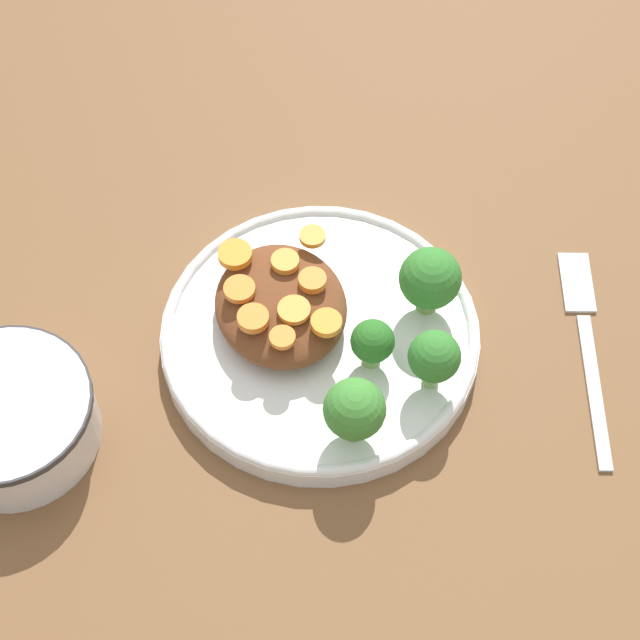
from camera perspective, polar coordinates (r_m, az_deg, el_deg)
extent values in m
plane|color=brown|center=(0.81, 0.00, -1.26)|extent=(4.00, 4.00, 0.00)
cylinder|color=white|center=(0.80, 0.00, -0.93)|extent=(0.24, 0.24, 0.02)
torus|color=white|center=(0.79, 0.00, -0.59)|extent=(0.24, 0.24, 0.01)
cylinder|color=silver|center=(0.78, -16.23, -5.10)|extent=(0.12, 0.12, 0.05)
cylinder|color=#333338|center=(0.76, -16.62, -4.30)|extent=(0.12, 0.12, 0.01)
cylinder|color=white|center=(0.77, -16.49, -4.55)|extent=(0.10, 0.10, 0.01)
ellipsoid|color=brown|center=(0.79, -2.10, 0.79)|extent=(0.11, 0.10, 0.03)
cylinder|color=#7FA85B|center=(0.77, 2.77, -1.84)|extent=(0.01, 0.01, 0.02)
sphere|color=#286B23|center=(0.76, 2.82, -1.13)|extent=(0.03, 0.03, 0.03)
cylinder|color=#759E51|center=(0.80, 5.76, 1.18)|extent=(0.02, 0.02, 0.02)
sphere|color=#337A2D|center=(0.78, 5.91, 2.20)|extent=(0.05, 0.05, 0.05)
cylinder|color=#759E51|center=(0.74, 1.52, -5.70)|extent=(0.02, 0.02, 0.02)
sphere|color=#3D8433|center=(0.72, 1.57, -4.85)|extent=(0.04, 0.04, 0.04)
cylinder|color=#7FA85B|center=(0.77, 5.97, -2.82)|extent=(0.01, 0.01, 0.02)
sphere|color=#337A2D|center=(0.75, 6.12, -1.95)|extent=(0.04, 0.04, 0.04)
cylinder|color=orange|center=(0.79, -4.56, 3.51)|extent=(0.03, 0.03, 0.01)
cylinder|color=orange|center=(0.79, -1.87, 3.13)|extent=(0.02, 0.02, 0.01)
cylinder|color=orange|center=(0.75, 0.24, -0.17)|extent=(0.02, 0.02, 0.01)
cylinder|color=orange|center=(0.80, -0.40, 4.48)|extent=(0.02, 0.02, 0.00)
cylinder|color=orange|center=(0.76, -3.53, -0.11)|extent=(0.02, 0.02, 0.01)
cylinder|color=orange|center=(0.77, -0.59, 2.08)|extent=(0.02, 0.02, 0.01)
cylinder|color=orange|center=(0.75, -2.02, -0.94)|extent=(0.02, 0.02, 0.00)
cylinder|color=orange|center=(0.77, -4.32, 1.65)|extent=(0.02, 0.02, 0.01)
cylinder|color=orange|center=(0.76, -1.44, 0.69)|extent=(0.02, 0.02, 0.00)
cube|color=beige|center=(0.81, 14.43, -3.60)|extent=(0.13, 0.05, 0.01)
cube|color=beige|center=(0.86, 13.65, 1.80)|extent=(0.06, 0.04, 0.01)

